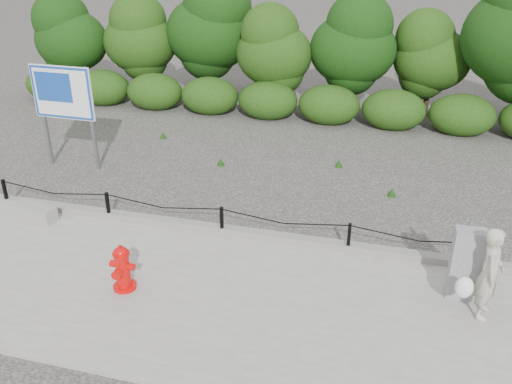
{
  "coord_description": "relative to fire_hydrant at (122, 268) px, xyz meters",
  "views": [
    {
      "loc": [
        3.09,
        -8.87,
        5.56
      ],
      "look_at": [
        0.65,
        0.2,
        1.0
      ],
      "focal_mm": 38.0,
      "sensor_mm": 36.0,
      "label": 1
    }
  ],
  "objects": [
    {
      "name": "sidewalk",
      "position": [
        1.02,
        0.16,
        -0.44
      ],
      "size": [
        14.0,
        4.0,
        0.08
      ],
      "primitive_type": "cube",
      "color": "gray",
      "rests_on": "ground"
    },
    {
      "name": "concrete_block",
      "position": [
        -2.95,
        1.74,
        -0.25
      ],
      "size": [
        0.99,
        0.49,
        0.3
      ],
      "primitive_type": "cube",
      "rotation": [
        0.0,
        0.0,
        -0.17
      ],
      "color": "gray",
      "rests_on": "sidewalk"
    },
    {
      "name": "advertising_sign",
      "position": [
        -3.84,
        4.57,
        1.38
      ],
      "size": [
        1.64,
        0.16,
        2.63
      ],
      "rotation": [
        0.0,
        0.0,
        -0.02
      ],
      "color": "slate",
      "rests_on": "ground"
    },
    {
      "name": "pedestrian",
      "position": [
        5.75,
        0.84,
        0.36
      ],
      "size": [
        0.72,
        0.61,
        1.54
      ],
      "rotation": [
        0.0,
        0.0,
        1.4
      ],
      "color": "#B1AC97",
      "rests_on": "sidewalk"
    },
    {
      "name": "curb",
      "position": [
        1.02,
        2.21,
        -0.33
      ],
      "size": [
        14.0,
        0.22,
        0.14
      ],
      "primitive_type": "cube",
      "color": "slate",
      "rests_on": "sidewalk"
    },
    {
      "name": "chain_barrier",
      "position": [
        1.02,
        2.16,
        -0.02
      ],
      "size": [
        10.06,
        0.06,
        0.6
      ],
      "color": "black",
      "rests_on": "sidewalk"
    },
    {
      "name": "treeline",
      "position": [
        2.1,
        11.07,
        1.96
      ],
      "size": [
        19.97,
        3.76,
        5.03
      ],
      "color": "black",
      "rests_on": "ground"
    },
    {
      "name": "ground",
      "position": [
        1.02,
        2.16,
        -0.48
      ],
      "size": [
        90.0,
        90.0,
        0.0
      ],
      "primitive_type": "plane",
      "color": "#2D2B28",
      "rests_on": "ground"
    },
    {
      "name": "utility_cabinet",
      "position": [
        5.47,
        1.25,
        0.23
      ],
      "size": [
        0.49,
        0.35,
        1.39
      ],
      "rotation": [
        0.0,
        0.0,
        0.04
      ],
      "color": "#9C9D9F",
      "rests_on": "sidewalk"
    },
    {
      "name": "fire_hydrant",
      "position": [
        0.0,
        0.0,
        0.0
      ],
      "size": [
        0.44,
        0.44,
        0.84
      ],
      "rotation": [
        0.0,
        0.0,
        -0.03
      ],
      "color": "red",
      "rests_on": "sidewalk"
    }
  ]
}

